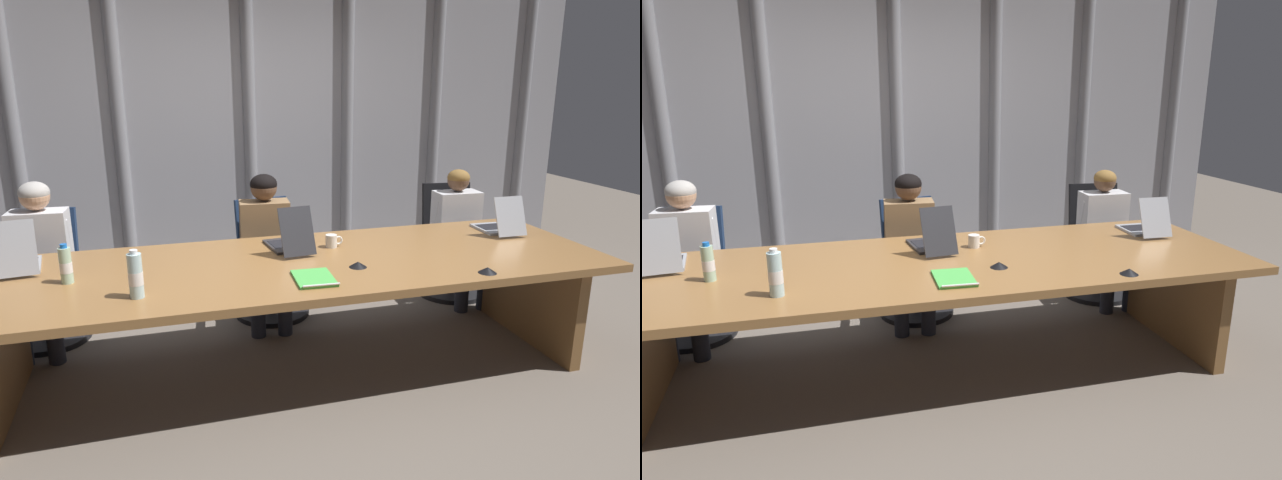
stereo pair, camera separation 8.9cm
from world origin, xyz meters
The scene contains 18 objects.
ground_plane centered at (0.00, 0.00, 0.00)m, with size 13.73×13.73×0.00m, color #6B6056.
conference_table centered at (0.00, 0.00, 0.60)m, with size 3.96×1.28×0.75m.
curtain_backdrop centered at (0.00, 2.13, 1.53)m, with size 6.87×0.17×3.06m.
laptop_left_end centered at (-1.64, 0.30, 0.81)m, with size 0.30×0.44×0.33m.
laptop_left_mid centered at (0.01, 0.27, 0.81)m, with size 0.27×0.48×0.31m.
laptop_center centered at (1.62, 0.27, 0.80)m, with size 0.24×0.42×0.29m.
office_chair_left_end centered at (-1.65, 1.01, 0.34)m, with size 0.60×0.61×0.94m.
office_chair_left_mid centered at (0.02, 1.01, 0.34)m, with size 0.60×0.60×0.92m.
office_chair_center centered at (1.66, 1.01, 0.35)m, with size 0.60×0.61×0.96m.
person_left_end centered at (-1.62, 0.86, 0.67)m, with size 0.42×0.56×1.18m.
person_left_mid centered at (-0.03, 0.86, 0.66)m, with size 0.43×0.57×1.15m.
person_center centered at (1.64, 0.85, 0.63)m, with size 0.40×0.56×1.12m.
water_bottle_primary centered at (-1.33, 0.00, 0.85)m, with size 0.07×0.07×0.23m.
water_bottle_secondary centered at (-0.95, -0.34, 0.87)m, with size 0.08×0.08×0.26m.
coffee_mug_near centered at (0.30, 0.25, 0.79)m, with size 0.12×0.08×0.09m.
conference_mic_left_side centered at (1.02, -0.52, 0.76)m, with size 0.11×0.11×0.04m, color black.
conference_mic_middle centered at (0.33, -0.20, 0.76)m, with size 0.11×0.11×0.04m, color black.
spiral_notepad centered at (0.01, -0.35, 0.75)m, with size 0.24×0.32×0.03m.
Camera 1 is at (-0.82, -3.27, 1.85)m, focal length 31.82 mm.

